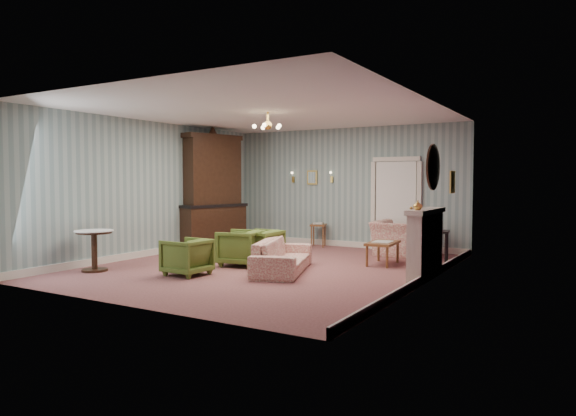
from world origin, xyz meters
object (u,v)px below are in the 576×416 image
Objects in this scene: olive_chair_a at (187,255)px; olive_chair_c at (260,245)px; fireplace at (425,244)px; sofa_chintz at (283,250)px; olive_chair_b at (240,246)px; dresser at (213,188)px; pedestal_table at (94,251)px; wingback_chair at (403,233)px; side_table_black at (437,247)px; coffee_table at (383,253)px.

olive_chair_c reaches higher than olive_chair_a.
sofa_chintz is at bearing -163.34° from fireplace.
olive_chair_b is at bearing 61.18° from sofa_chintz.
sofa_chintz is 3.86m from dresser.
olive_chair_c is 1.00× the size of pedestal_table.
wingback_chair is at bearing 141.19° from olive_chair_c.
side_table_black is 0.88× the size of pedestal_table.
pedestal_table is at bearing -70.67° from olive_chair_a.
side_table_black reaches higher than coffee_table.
wingback_chair reaches higher than coffee_table.
olive_chair_c is at bearing 134.80° from olive_chair_b.
dresser reaches higher than coffee_table.
olive_chair_b is at bearing -32.96° from olive_chair_c.
dresser is at bearing -146.83° from olive_chair_a.
pedestal_table is at bearing -74.02° from dresser.
fireplace is (5.51, -1.26, -0.86)m from dresser.
olive_chair_b reaches higher than side_table_black.
wingback_chair is 6.23m from pedestal_table.
dresser is at bearing 38.34° from sofa_chintz.
olive_chair_b reaches higher than pedestal_table.
wingback_chair is (2.49, 4.07, 0.16)m from olive_chair_a.
sofa_chintz is at bearing -127.05° from coffee_table.
olive_chair_a is 4.80m from side_table_black.
wingback_chair is at bearing 25.49° from dresser.
olive_chair_a is 4.05m from fireplace.
fireplace is 1.60m from side_table_black.
dresser is 5.72m from fireplace.
dresser reaches higher than side_table_black.
sofa_chintz is 3.13m from side_table_black.
pedestal_table reaches higher than side_table_black.
fireplace is 5.81m from pedestal_table.
olive_chair_c is 1.14× the size of side_table_black.
fireplace is at bearing 87.75° from olive_chair_b.
dresser is at bearing 167.10° from fireplace.
pedestal_table is at bearing -156.00° from fireplace.
dresser is 3.88× the size of pedestal_table.
wingback_chair is 1.56× the size of pedestal_table.
side_table_black is (-0.21, 1.57, -0.25)m from fireplace.
fireplace is (3.61, 1.82, 0.23)m from olive_chair_a.
side_table_black is (2.96, 1.77, -0.04)m from olive_chair_c.
olive_chair_c is at bearing 38.85° from sofa_chintz.
pedestal_table is at bearing 99.62° from sofa_chintz.
olive_chair_c is 0.38× the size of sofa_chintz.
olive_chair_c is at bearing -149.16° from side_table_black.
sofa_chintz is 2.24× the size of coffee_table.
olive_chair_c is at bearing -19.39° from dresser.
fireplace reaches higher than side_table_black.
coffee_table is (2.30, 1.50, -0.16)m from olive_chair_b.
wingback_chair is 1.76× the size of side_table_black.
olive_chair_b is 1.15× the size of side_table_black.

